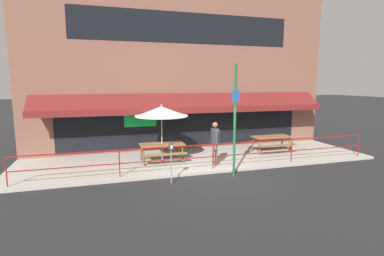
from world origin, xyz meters
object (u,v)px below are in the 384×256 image
pedestrian_walking (215,141)px  street_sign_pole (235,119)px  parking_meter_near (171,150)px  picnic_table_centre (271,139)px  patio_umbrella_left (161,112)px  picnic_table_left (162,147)px

pedestrian_walking → street_sign_pole: size_ratio=0.43×
pedestrian_walking → parking_meter_near: 2.50m
pedestrian_walking → picnic_table_centre: bearing=21.2°
picnic_table_centre → parking_meter_near: size_ratio=1.27×
picnic_table_centre → patio_umbrella_left: bearing=-177.4°
parking_meter_near → street_sign_pole: bearing=3.0°
picnic_table_centre → street_sign_pole: bearing=-140.4°
street_sign_pole → picnic_table_left: bearing=132.9°
picnic_table_left → picnic_table_centre: same height
parking_meter_near → street_sign_pole: (2.33, 0.12, 0.91)m
pedestrian_walking → parking_meter_near: pedestrian_walking is taller
parking_meter_near → pedestrian_walking: bearing=33.5°
patio_umbrella_left → street_sign_pole: (2.17, -2.31, -0.12)m
pedestrian_walking → parking_meter_near: (-2.08, -1.38, 0.09)m
parking_meter_near → street_sign_pole: street_sign_pole is taller
picnic_table_left → street_sign_pole: street_sign_pole is taller
pedestrian_walking → parking_meter_near: size_ratio=1.20×
picnic_table_centre → pedestrian_walking: size_ratio=1.05×
pedestrian_walking → street_sign_pole: (0.25, -1.26, 1.00)m
picnic_table_centre → parking_meter_near: 6.06m
picnic_table_left → parking_meter_near: (-0.17, -2.45, 0.44)m
picnic_table_left → pedestrian_walking: 2.22m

